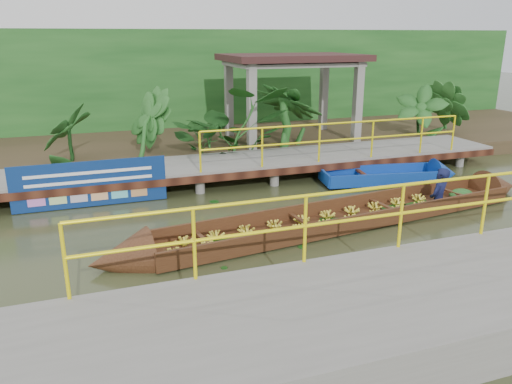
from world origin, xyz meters
name	(u,v)px	position (x,y,z in m)	size (l,w,h in m)	color
ground	(277,225)	(0.00, 0.00, 0.00)	(80.00, 80.00, 0.00)	#2F341A
land_strip	(196,144)	(0.00, 7.50, 0.23)	(30.00, 8.00, 0.45)	#312A18
far_dock	(230,164)	(0.02, 3.43, 0.48)	(16.00, 2.06, 1.66)	slate
near_dock	(458,300)	(1.00, -4.20, 0.30)	(18.00, 2.40, 1.73)	slate
pavilion	(292,66)	(3.00, 6.30, 2.82)	(4.40, 3.00, 3.00)	slate
foliage_backdrop	(180,85)	(0.00, 10.00, 2.00)	(30.00, 0.80, 4.00)	#164516
vendor_boat	(355,213)	(1.61, -0.40, 0.21)	(10.44, 2.29, 2.07)	#371C0F
moored_blue_boat	(413,176)	(4.66, 1.77, 0.16)	(3.85, 1.59, 0.89)	navy
blue_banner	(90,184)	(-3.59, 2.48, 0.56)	(3.41, 0.04, 1.07)	navy
tropical_plants	(282,116)	(2.25, 5.30, 1.39)	(14.51, 1.51, 1.89)	#164516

